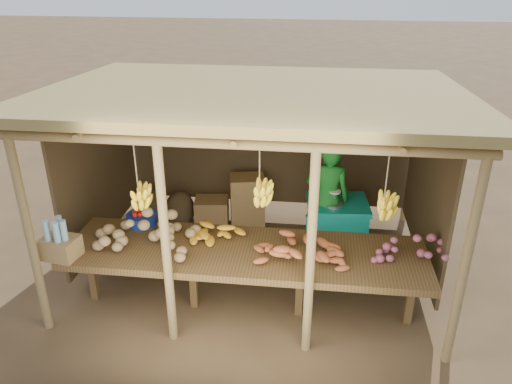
# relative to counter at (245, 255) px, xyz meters

# --- Properties ---
(ground) EXTENTS (60.00, 60.00, 0.00)m
(ground) POSITION_rel_counter_xyz_m (-0.00, 0.95, -0.74)
(ground) COLOR brown
(ground) RESTS_ON ground
(stall_structure) EXTENTS (4.70, 3.50, 2.43)m
(stall_structure) POSITION_rel_counter_xyz_m (0.02, 0.93, 1.18)
(stall_structure) COLOR #967B4D
(stall_structure) RESTS_ON ground
(counter) EXTENTS (3.90, 1.05, 0.80)m
(counter) POSITION_rel_counter_xyz_m (0.00, 0.00, 0.00)
(counter) COLOR brown
(counter) RESTS_ON ground
(potato_heap) EXTENTS (1.30, 1.05, 0.37)m
(potato_heap) POSITION_rel_counter_xyz_m (-1.13, -0.00, 0.25)
(potato_heap) COLOR #A78656
(potato_heap) RESTS_ON counter
(sweet_potato_heap) EXTENTS (1.07, 0.83, 0.36)m
(sweet_potato_heap) POSITION_rel_counter_xyz_m (0.58, -0.14, 0.24)
(sweet_potato_heap) COLOR #BB5C30
(sweet_potato_heap) RESTS_ON counter
(onion_heap) EXTENTS (1.00, 0.77, 0.36)m
(onion_heap) POSITION_rel_counter_xyz_m (1.80, 0.03, 0.24)
(onion_heap) COLOR #AA5267
(onion_heap) RESTS_ON counter
(banana_pile) EXTENTS (0.64, 0.46, 0.35)m
(banana_pile) POSITION_rel_counter_xyz_m (-0.33, 0.21, 0.23)
(banana_pile) COLOR yellow
(banana_pile) RESTS_ON counter
(tomato_basin) EXTENTS (0.36, 0.36, 0.19)m
(tomato_basin) POSITION_rel_counter_xyz_m (-1.30, 0.44, 0.14)
(tomato_basin) COLOR navy
(tomato_basin) RESTS_ON counter
(bottle_box) EXTENTS (0.40, 0.34, 0.45)m
(bottle_box) POSITION_rel_counter_xyz_m (-1.90, -0.37, 0.23)
(bottle_box) COLOR olive
(bottle_box) RESTS_ON counter
(vendor) EXTENTS (0.59, 0.39, 1.59)m
(vendor) POSITION_rel_counter_xyz_m (0.89, 1.39, 0.06)
(vendor) COLOR #1A7826
(vendor) RESTS_ON ground
(tarp_crate) EXTENTS (0.86, 0.76, 0.96)m
(tarp_crate) POSITION_rel_counter_xyz_m (1.03, 1.44, -0.35)
(tarp_crate) COLOR brown
(tarp_crate) RESTS_ON ground
(carton_stack) EXTENTS (1.10, 0.48, 0.79)m
(carton_stack) POSITION_rel_counter_xyz_m (-0.43, 1.97, -0.39)
(carton_stack) COLOR olive
(carton_stack) RESTS_ON ground
(burlap_sacks) EXTENTS (0.84, 0.44, 0.59)m
(burlap_sacks) POSITION_rel_counter_xyz_m (-1.49, 1.99, -0.48)
(burlap_sacks) COLOR #4C3B23
(burlap_sacks) RESTS_ON ground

